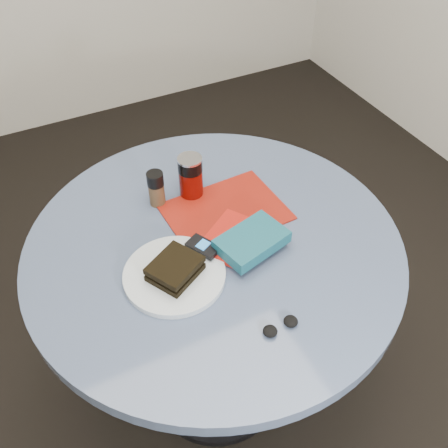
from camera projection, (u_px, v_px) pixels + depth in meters
name	position (u px, v px, depth m)	size (l,w,h in m)	color
ground	(217.00, 381.00, 1.84)	(4.00, 4.00, 0.00)	black
table	(215.00, 280.00, 1.43)	(1.00, 1.00, 0.75)	black
plate	(174.00, 275.00, 1.23)	(0.25, 0.25, 0.02)	silver
sandwich	(175.00, 269.00, 1.20)	(0.15, 0.14, 0.04)	black
soda_can	(191.00, 177.00, 1.41)	(0.08, 0.08, 0.13)	#5D0A04
pepper_grinder	(156.00, 188.00, 1.39)	(0.06, 0.06, 0.11)	#48331F
magazine	(225.00, 212.00, 1.40)	(0.32, 0.24, 0.01)	maroon
red_book	(230.00, 237.00, 1.31)	(0.17, 0.12, 0.01)	#AA160D
novel	(252.00, 241.00, 1.27)	(0.18, 0.11, 0.03)	#124A59
mp3_player	(203.00, 247.00, 1.27)	(0.08, 0.10, 0.02)	black
headphones	(280.00, 326.00, 1.12)	(0.09, 0.04, 0.02)	black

